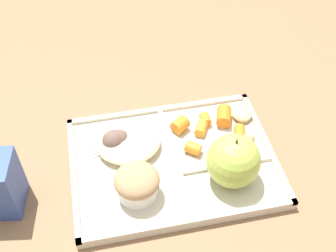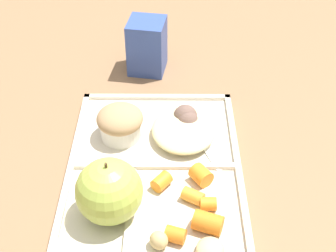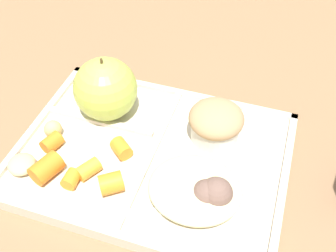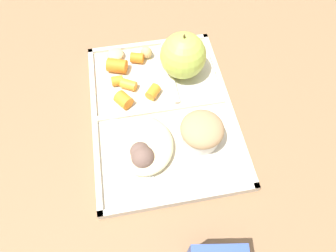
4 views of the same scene
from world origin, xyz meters
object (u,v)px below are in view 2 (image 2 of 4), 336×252
object	(u,v)px
bran_muffin	(120,123)
plastic_fork	(195,133)
lunch_tray	(154,171)
milk_carton	(147,46)
green_apple	(109,191)

from	to	relation	value
bran_muffin	plastic_fork	distance (m)	0.12
lunch_tray	milk_carton	bearing A→B (deg)	4.23
plastic_fork	milk_carton	distance (m)	0.23
bran_muffin	milk_carton	xyz separation A→B (m)	(0.21, -0.03, 0.01)
bran_muffin	green_apple	bearing A→B (deg)	-180.00
lunch_tray	milk_carton	size ratio (longest dim) A/B	3.38
lunch_tray	plastic_fork	xyz separation A→B (m)	(0.08, -0.06, 0.01)
lunch_tray	bran_muffin	size ratio (longest dim) A/B	4.78
plastic_fork	milk_carton	world-z (taller)	milk_carton
plastic_fork	milk_carton	size ratio (longest dim) A/B	1.49
lunch_tray	plastic_fork	bearing A→B (deg)	-39.40
lunch_tray	green_apple	bearing A→B (deg)	147.21
lunch_tray	bran_muffin	world-z (taller)	bran_muffin
plastic_fork	green_apple	bearing A→B (deg)	143.91
lunch_tray	bran_muffin	distance (m)	0.10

